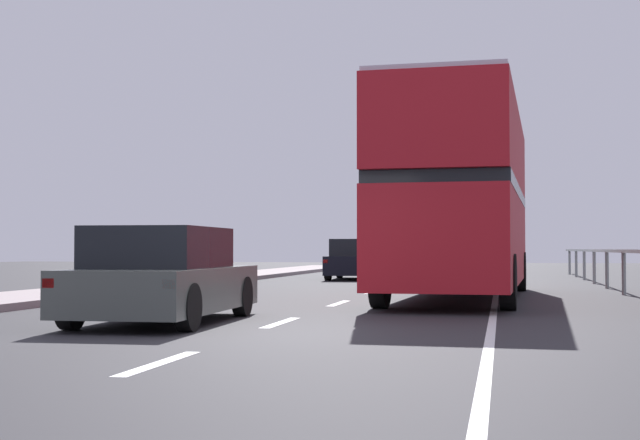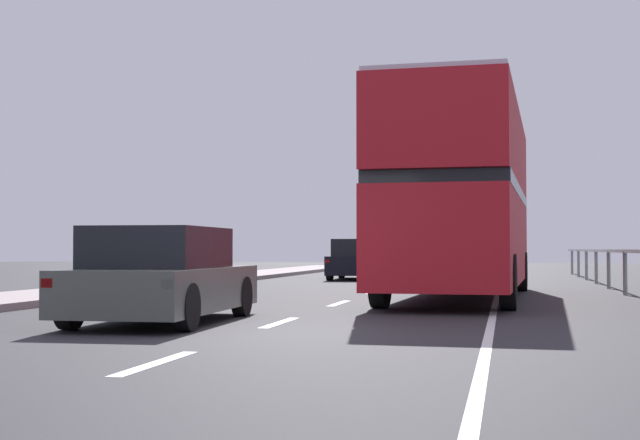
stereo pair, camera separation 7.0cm
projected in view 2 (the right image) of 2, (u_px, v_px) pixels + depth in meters
ground_plane at (254, 335)px, 11.95m from camera, size 74.60×120.00×0.10m
lane_paint_markings at (447, 297)px, 20.23m from camera, size 3.19×46.00×0.01m
bridge_side_railing at (635, 259)px, 19.58m from camera, size 0.10×42.00×1.07m
double_decker_bus_red at (462, 196)px, 19.86m from camera, size 2.99×10.59×4.17m
hatchback_car_near at (162, 277)px, 13.34m from camera, size 1.93×4.24×1.40m
sedan_car_ahead at (357, 260)px, 32.28m from camera, size 1.89×4.33×1.43m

